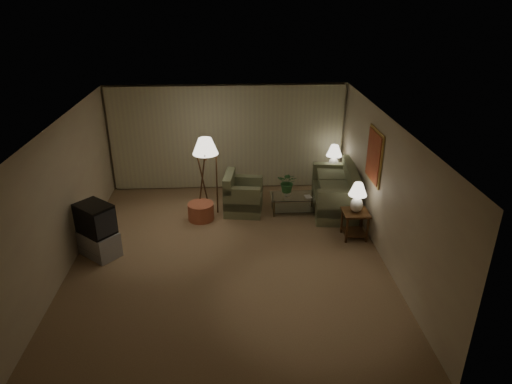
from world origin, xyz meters
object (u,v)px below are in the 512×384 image
table_lamp_far (334,156)px  vase (287,193)px  sofa (334,193)px  table_lamp_near (358,195)px  coffee_table (294,201)px  side_table_far (332,178)px  crt_tv (95,219)px  side_table_near (355,220)px  tv_cabinet (99,243)px  ottoman (201,211)px  armchair (243,197)px  floor_lamp (207,174)px

table_lamp_far → vase: bearing=-140.9°
sofa → table_lamp_near: size_ratio=3.19×
sofa → coffee_table: sofa is taller
side_table_far → crt_tv: 5.87m
side_table_near → vase: side_table_near is taller
table_lamp_near → tv_cabinet: size_ratio=0.70×
sofa → coffee_table: 0.99m
side_table_near → vase: size_ratio=3.54×
crt_tv → ottoman: bearing=76.5°
armchair → ottoman: armchair is taller
armchair → tv_cabinet: 3.38m
armchair → coffee_table: size_ratio=1.02×
table_lamp_far → table_lamp_near: bearing=-90.0°
coffee_table → tv_cabinet: tv_cabinet is taller
floor_lamp → vase: (1.86, -0.18, -0.44)m
sofa → floor_lamp: floor_lamp is taller
side_table_near → side_table_far: bearing=90.0°
armchair → ottoman: (-0.98, -0.35, -0.18)m
crt_tv → ottoman: size_ratio=1.45×
side_table_far → table_lamp_far: size_ratio=0.88×
armchair → floor_lamp: size_ratio=0.62×
coffee_table → armchair: bearing=175.6°
floor_lamp → vase: size_ratio=10.55×
tv_cabinet → ottoman: size_ratio=1.57×
table_lamp_near → ottoman: (-3.28, 0.99, -0.79)m
floor_lamp → ottoman: 0.87m
side_table_near → table_lamp_near: bearing=180.0°
armchair → ottoman: size_ratio=1.90×
armchair → table_lamp_near: 2.73m
floor_lamp → vase: bearing=-5.6°
table_lamp_near → crt_tv: (-5.20, -0.40, -0.19)m
crt_tv → floor_lamp: 2.76m
table_lamp_far → crt_tv: size_ratio=0.81×
table_lamp_near → tv_cabinet: 5.27m
crt_tv → vase: 4.27m
tv_cabinet → floor_lamp: bearing=82.2°
side_table_near → floor_lamp: 3.49m
side_table_far → ottoman: (-3.28, -1.29, -0.20)m
table_lamp_far → tv_cabinet: 5.90m
sofa → table_lamp_far: bearing=177.1°
side_table_far → tv_cabinet: size_ratio=0.65×
armchair → table_lamp_far: table_lamp_far is taller
table_lamp_near → tv_cabinet: bearing=-175.6°
side_table_near → tv_cabinet: bearing=-175.6°
sofa → table_lamp_near: 1.47m
sofa → vase: sofa is taller
side_table_near → table_lamp_far: table_lamp_far is taller
armchair → side_table_near: (2.30, -1.34, 0.04)m
side_table_far → coffee_table: side_table_far is taller
side_table_near → side_table_far: size_ratio=1.00×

